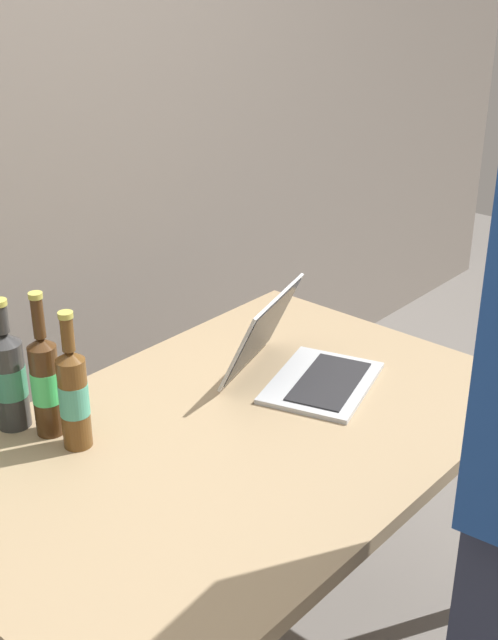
{
  "coord_description": "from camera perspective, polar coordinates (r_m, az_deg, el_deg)",
  "views": [
    {
      "loc": [
        -1.15,
        -1.06,
        1.73
      ],
      "look_at": [
        0.06,
        0.0,
        0.98
      ],
      "focal_mm": 46.41,
      "sensor_mm": 36.0,
      "label": 1
    }
  ],
  "objects": [
    {
      "name": "beer_bottle_brown",
      "position": [
        1.89,
        -16.25,
        -3.8
      ],
      "size": [
        0.08,
        0.08,
        0.31
      ],
      "color": "#333333",
      "rests_on": "desk"
    },
    {
      "name": "beer_bottle_dark",
      "position": [
        1.84,
        -13.85,
        -4.17
      ],
      "size": [
        0.06,
        0.06,
        0.34
      ],
      "color": "#472B14",
      "rests_on": "desk"
    },
    {
      "name": "laptop",
      "position": [
        2.03,
        3.42,
        -2.86
      ],
      "size": [
        0.39,
        0.4,
        0.22
      ],
      "color": "#B7BABC",
      "rests_on": "desk"
    },
    {
      "name": "beer_bottle_amber",
      "position": [
        1.78,
        -12.0,
        -5.1
      ],
      "size": [
        0.06,
        0.06,
        0.31
      ],
      "color": "brown",
      "rests_on": "desk"
    },
    {
      "name": "desk",
      "position": [
        1.9,
        -1.18,
        -9.44
      ],
      "size": [
        1.36,
        0.88,
        0.73
      ],
      "color": "#9E8460",
      "rests_on": "ground"
    }
  ]
}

